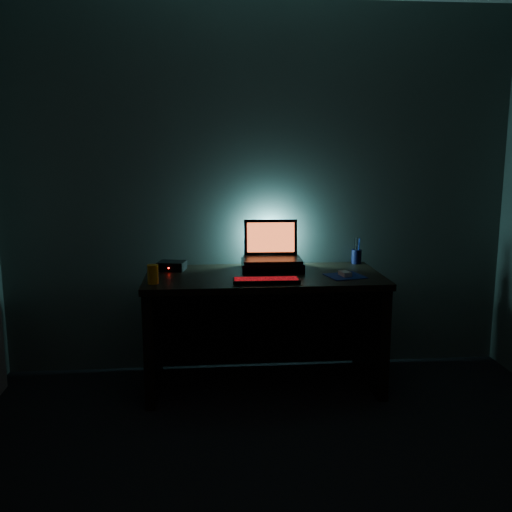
{
  "coord_description": "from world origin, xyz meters",
  "views": [
    {
      "loc": [
        -0.36,
        -1.91,
        1.53
      ],
      "look_at": [
        -0.05,
        1.57,
        0.88
      ],
      "focal_mm": 40.0,
      "sensor_mm": 36.0,
      "label": 1
    }
  ],
  "objects": [
    {
      "name": "keyboard",
      "position": [
        -0.01,
        1.4,
        0.76
      ],
      "size": [
        0.4,
        0.13,
        0.02
      ],
      "rotation": [
        0.0,
        0.0,
        -0.02
      ],
      "color": "black",
      "rests_on": "desk"
    },
    {
      "name": "riser",
      "position": [
        0.07,
        1.76,
        0.78
      ],
      "size": [
        0.41,
        0.32,
        0.06
      ],
      "primitive_type": "cube",
      "rotation": [
        0.0,
        0.0,
        -0.04
      ],
      "color": "black",
      "rests_on": "desk"
    },
    {
      "name": "juice_glass",
      "position": [
        -0.68,
        1.42,
        0.81
      ],
      "size": [
        0.07,
        0.07,
        0.11
      ],
      "primitive_type": "cylinder",
      "rotation": [
        0.0,
        0.0,
        -0.05
      ],
      "color": "orange",
      "rests_on": "desk"
    },
    {
      "name": "mousepad",
      "position": [
        0.5,
        1.52,
        0.75
      ],
      "size": [
        0.26,
        0.25,
        0.0
      ],
      "primitive_type": "cube",
      "rotation": [
        0.0,
        0.0,
        0.25
      ],
      "color": "navy",
      "rests_on": "desk"
    },
    {
      "name": "router",
      "position": [
        -0.59,
        1.8,
        0.78
      ],
      "size": [
        0.2,
        0.17,
        0.06
      ],
      "rotation": [
        0.0,
        0.0,
        -0.22
      ],
      "color": "black",
      "rests_on": "desk"
    },
    {
      "name": "room",
      "position": [
        0.0,
        0.0,
        1.25
      ],
      "size": [
        3.5,
        4.0,
        2.5
      ],
      "color": "black",
      "rests_on": "ground"
    },
    {
      "name": "laptop",
      "position": [
        0.07,
        1.81,
        0.87
      ],
      "size": [
        0.39,
        0.3,
        0.26
      ],
      "rotation": [
        0.0,
        0.0,
        -0.04
      ],
      "color": "black",
      "rests_on": "riser"
    },
    {
      "name": "mouse",
      "position": [
        0.5,
        1.52,
        0.77
      ],
      "size": [
        0.07,
        0.1,
        0.03
      ],
      "primitive_type": "cube",
      "rotation": [
        0.0,
        0.0,
        0.25
      ],
      "color": "gray",
      "rests_on": "mousepad"
    },
    {
      "name": "desk",
      "position": [
        0.0,
        1.67,
        0.49
      ],
      "size": [
        1.5,
        0.7,
        0.75
      ],
      "color": "black",
      "rests_on": "ground"
    },
    {
      "name": "pen_cup",
      "position": [
        0.68,
        1.92,
        0.8
      ],
      "size": [
        0.07,
        0.07,
        0.1
      ],
      "primitive_type": "cylinder",
      "rotation": [
        0.0,
        0.0,
        -0.01
      ],
      "color": "black",
      "rests_on": "desk"
    }
  ]
}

